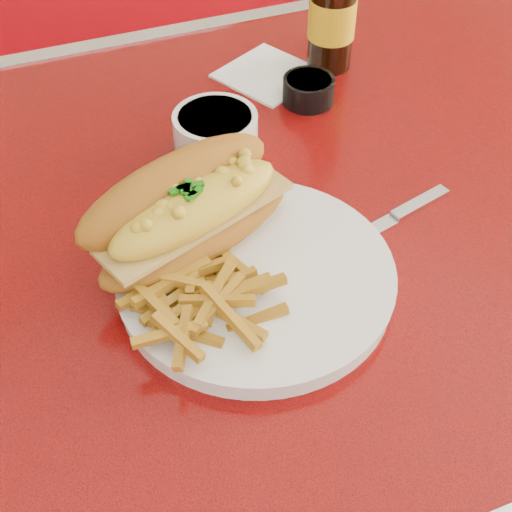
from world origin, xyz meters
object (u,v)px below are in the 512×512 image
object	(u,v)px
diner_table	(239,307)
knife	(387,222)
mac_hoagie	(189,209)
booth_bench_far	(119,146)
beer_bottle	(333,1)
sauce_cup_right	(309,89)
fork	(206,226)
gravy_ramekin	(216,134)
dinner_plate	(256,277)

from	to	relation	value
diner_table	knife	world-z (taller)	knife
mac_hoagie	knife	size ratio (longest dim) A/B	1.19
booth_bench_far	beer_bottle	bearing A→B (deg)	-69.19
sauce_cup_right	beer_bottle	xyz separation A→B (m)	(0.06, 0.07, 0.07)
booth_bench_far	fork	size ratio (longest dim) A/B	9.06
fork	knife	world-z (taller)	fork
booth_bench_far	knife	size ratio (longest dim) A/B	5.83
beer_bottle	gravy_ramekin	bearing A→B (deg)	-147.66
mac_hoagie	diner_table	bearing A→B (deg)	14.98
beer_bottle	diner_table	bearing A→B (deg)	-133.42
sauce_cup_right	fork	bearing A→B (deg)	-136.22
knife	dinner_plate	bearing A→B (deg)	176.09
booth_bench_far	mac_hoagie	world-z (taller)	booth_bench_far
mac_hoagie	gravy_ramekin	size ratio (longest dim) A/B	2.01
gravy_ramekin	sauce_cup_right	distance (m)	0.16
diner_table	booth_bench_far	size ratio (longest dim) A/B	1.03
diner_table	mac_hoagie	bearing A→B (deg)	-144.96
knife	diner_table	bearing A→B (deg)	136.70
booth_bench_far	sauce_cup_right	world-z (taller)	booth_bench_far
diner_table	dinner_plate	world-z (taller)	dinner_plate
booth_bench_far	dinner_plate	distance (m)	1.04
knife	mac_hoagie	bearing A→B (deg)	156.35
sauce_cup_right	diner_table	bearing A→B (deg)	-134.13
diner_table	fork	xyz separation A→B (m)	(-0.04, -0.03, 0.18)
diner_table	mac_hoagie	xyz separation A→B (m)	(-0.06, -0.04, 0.22)
booth_bench_far	sauce_cup_right	size ratio (longest dim) A/B	15.23
diner_table	dinner_plate	xyz separation A→B (m)	(-0.02, -0.11, 0.17)
sauce_cup_right	knife	world-z (taller)	sauce_cup_right
mac_hoagie	beer_bottle	world-z (taller)	beer_bottle
mac_hoagie	gravy_ramekin	distance (m)	0.17
booth_bench_far	dinner_plate	size ratio (longest dim) A/B	4.20
booth_bench_far	fork	xyz separation A→B (m)	(-0.04, -0.84, 0.50)
diner_table	sauce_cup_right	distance (m)	0.29
diner_table	mac_hoagie	distance (m)	0.24
beer_bottle	knife	bearing A→B (deg)	-104.23
dinner_plate	beer_bottle	distance (m)	0.42
fork	beer_bottle	world-z (taller)	beer_bottle
booth_bench_far	dinner_plate	world-z (taller)	booth_bench_far
mac_hoagie	sauce_cup_right	distance (m)	0.31
booth_bench_far	fork	world-z (taller)	booth_bench_far
gravy_ramekin	beer_bottle	size ratio (longest dim) A/B	0.50
dinner_plate	beer_bottle	xyz separation A→B (m)	(0.24, 0.34, 0.08)
diner_table	dinner_plate	bearing A→B (deg)	-100.26
gravy_ramekin	knife	size ratio (longest dim) A/B	0.59
knife	booth_bench_far	bearing A→B (deg)	84.40
dinner_plate	sauce_cup_right	world-z (taller)	sauce_cup_right
knife	fork	bearing A→B (deg)	151.07
fork	beer_bottle	size ratio (longest dim) A/B	0.54
fork	sauce_cup_right	world-z (taller)	sauce_cup_right
diner_table	fork	size ratio (longest dim) A/B	9.29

